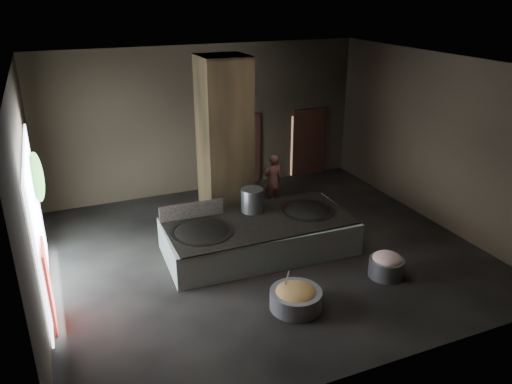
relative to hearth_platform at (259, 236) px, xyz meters
name	(u,v)px	position (x,y,z in m)	size (l,w,h in m)	color
floor	(264,252)	(0.12, -0.05, -0.44)	(10.00, 9.00, 0.10)	black
ceiling	(265,62)	(0.12, -0.05, 4.16)	(10.00, 9.00, 0.10)	black
back_wall	(205,120)	(0.12, 4.50, 1.86)	(10.00, 0.10, 4.50)	black
front_wall	(385,255)	(0.12, -4.60, 1.86)	(10.00, 0.10, 4.50)	black
left_wall	(26,198)	(-4.93, -0.05, 1.86)	(0.10, 9.00, 4.50)	black
right_wall	(438,140)	(5.17, -0.05, 1.86)	(0.10, 9.00, 4.50)	black
pillar	(225,144)	(-0.18, 1.85, 1.86)	(1.20, 1.20, 4.50)	black
hearth_platform	(259,236)	(0.00, 0.00, 0.00)	(4.54, 2.17, 0.79)	#B5C9B7
platform_cap	(259,221)	(0.00, 0.00, 0.42)	(4.44, 2.13, 0.03)	black
wok_left	(202,235)	(-1.45, -0.05, 0.36)	(1.43, 1.43, 0.39)	black
wok_left_rim	(202,232)	(-1.45, -0.05, 0.43)	(1.46, 1.46, 0.05)	black
wok_right	(307,213)	(1.35, 0.05, 0.36)	(1.33, 1.33, 0.37)	black
wok_right_rim	(307,211)	(1.35, 0.05, 0.43)	(1.36, 1.36, 0.05)	black
stock_pot	(252,200)	(0.05, 0.55, 0.74)	(0.55, 0.55, 0.59)	gray
splash_guard	(192,210)	(-1.45, 0.75, 0.64)	(1.58, 0.06, 0.39)	black
cook	(273,180)	(1.47, 2.40, 0.39)	(0.57, 0.37, 1.57)	#9D5A50
veg_basin	(296,299)	(-0.25, -2.47, -0.20)	(1.06, 1.06, 0.39)	gray
veg_fill	(296,293)	(-0.25, -2.47, -0.04)	(0.87, 0.87, 0.27)	#A1A34F
ladle	(286,282)	(-0.40, -2.32, 0.16)	(0.03, 0.03, 0.83)	gray
meat_basin	(386,268)	(2.16, -2.19, -0.18)	(0.78, 0.78, 0.43)	gray
meat_fill	(387,258)	(2.16, -2.19, 0.06)	(0.64, 0.64, 0.25)	tan
doorway_near	(243,152)	(1.32, 4.40, 0.71)	(1.18, 0.08, 2.38)	black
doorway_near_glow	(244,153)	(1.36, 4.45, 0.66)	(0.82, 0.04, 1.93)	#8C6647
doorway_far	(308,143)	(3.72, 4.40, 0.71)	(1.18, 0.08, 2.38)	black
doorway_far_glow	(303,145)	(3.52, 4.43, 0.66)	(0.88, 0.04, 2.07)	#8C6647
left_opening	(37,223)	(-4.83, 0.15, 1.21)	(0.04, 4.20, 3.10)	white
pavilion_sliver	(49,286)	(-4.76, -1.15, 0.46)	(0.05, 0.90, 1.70)	maroon
tree_silhouette	(37,177)	(-4.73, 1.25, 1.81)	(0.28, 1.10, 1.10)	#194714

